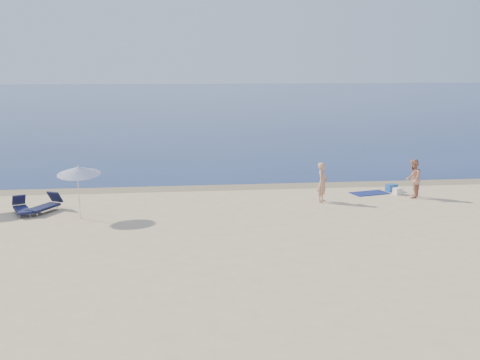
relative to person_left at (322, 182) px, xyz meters
name	(u,v)px	position (x,y,z in m)	size (l,w,h in m)	color
sea	(190,98)	(-2.52, 84.25, -0.86)	(240.00, 160.00, 0.01)	#0D1E50
wet_sand_strip	(253,186)	(-2.52, 3.65, -0.86)	(240.00, 1.60, 0.00)	#847254
person_left	(322,182)	(0.00, 0.00, 0.00)	(0.63, 0.41, 1.73)	tan
person_right	(413,178)	(4.25, 0.33, 0.01)	(0.85, 0.66, 1.75)	tan
beach_towel	(370,193)	(2.63, 1.40, -0.85)	(1.70, 0.94, 0.03)	#101A52
white_bag	(398,191)	(3.84, 1.04, -0.71)	(0.36, 0.31, 0.31)	white
blue_cooler	(391,188)	(3.80, 1.72, -0.69)	(0.49, 0.35, 0.35)	#1E51A3
umbrella_near	(79,171)	(-10.06, -1.60, 1.01)	(1.78, 1.80, 2.18)	silver
lounger_left	(22,208)	(-12.50, -0.70, -0.61)	(1.07, 1.65, 0.69)	#16183E
lounger_right	(45,206)	(-11.62, -0.50, -0.59)	(1.31, 1.77, 0.76)	#121734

